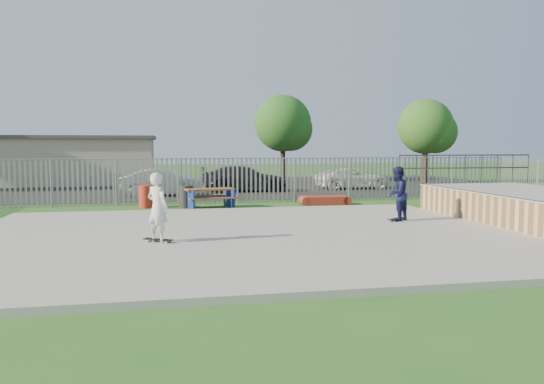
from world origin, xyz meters
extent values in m
plane|color=#2A6221|center=(0.00, 0.00, 0.00)|extent=(120.00, 120.00, 0.00)
cube|color=#9C9C97|center=(0.00, 0.00, 0.07)|extent=(15.00, 12.00, 0.15)
cube|color=tan|center=(9.50, 1.00, 0.53)|extent=(4.00, 7.00, 1.05)
cube|color=#9E9E99|center=(9.50, 1.00, 1.07)|extent=(4.05, 7.05, 0.04)
cylinder|color=#383A3F|center=(7.52, 1.00, 1.08)|extent=(0.06, 7.00, 0.06)
cube|color=brown|center=(-0.37, 7.19, 0.79)|extent=(2.05, 1.06, 0.06)
cube|color=brown|center=(-0.27, 6.54, 0.48)|extent=(1.97, 0.61, 0.05)
cube|color=brown|center=(-0.48, 7.83, 0.48)|extent=(1.97, 0.61, 0.05)
cube|color=navy|center=(-0.37, 7.19, 0.40)|extent=(1.95, 1.77, 0.80)
cube|color=maroon|center=(4.66, 7.77, 0.18)|extent=(1.87, 1.00, 0.36)
cylinder|color=#AC281A|center=(-2.94, 8.00, 0.46)|extent=(0.56, 0.56, 0.93)
cylinder|color=#242426|center=(-1.31, 7.68, 0.46)|extent=(0.55, 0.55, 0.92)
cube|color=black|center=(0.00, 19.00, 0.01)|extent=(40.00, 18.00, 0.02)
imported|color=#AEAEB3|center=(-2.27, 12.99, 0.70)|extent=(4.22, 1.64, 1.37)
imported|color=black|center=(2.16, 14.85, 0.72)|extent=(4.98, 2.31, 1.41)
imported|color=white|center=(8.73, 15.45, 0.63)|extent=(4.40, 2.07, 1.22)
cube|color=#BEAE92|center=(-8.00, 23.00, 1.50)|extent=(10.00, 6.00, 3.00)
cube|color=#4C4742|center=(-8.00, 23.00, 3.10)|extent=(10.40, 6.40, 0.20)
cylinder|color=#392417|center=(5.91, 21.96, 1.76)|extent=(0.34, 0.34, 3.52)
sphere|color=#25541C|center=(5.91, 21.96, 4.11)|extent=(3.94, 3.94, 3.94)
cylinder|color=#45291B|center=(15.09, 18.91, 1.64)|extent=(0.39, 0.39, 3.28)
sphere|color=#2A571E|center=(15.09, 18.91, 3.83)|extent=(3.68, 3.68, 3.68)
cube|color=black|center=(5.15, 1.50, 0.21)|extent=(0.76, 0.64, 0.02)
cube|color=black|center=(-2.31, -0.89, 0.21)|extent=(0.78, 0.61, 0.02)
imported|color=#14173F|center=(5.15, 1.50, 1.02)|extent=(1.07, 1.04, 1.74)
imported|color=silver|center=(-2.31, -0.89, 1.02)|extent=(0.75, 0.74, 1.74)
camera|label=1|loc=(-2.07, -14.29, 2.55)|focal=35.00mm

